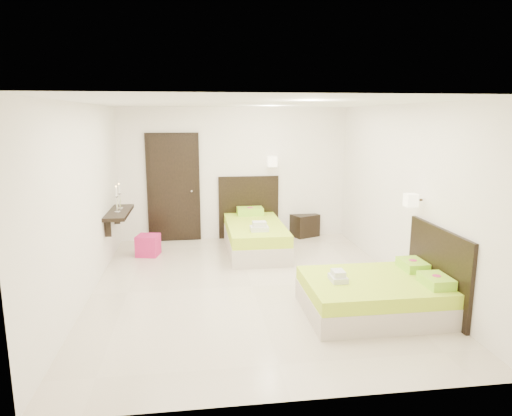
{
  "coord_description": "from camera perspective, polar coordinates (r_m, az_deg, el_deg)",
  "views": [
    {
      "loc": [
        -0.78,
        -6.22,
        2.43
      ],
      "look_at": [
        0.1,
        0.3,
        1.1
      ],
      "focal_mm": 32.0,
      "sensor_mm": 36.0,
      "label": 1
    }
  ],
  "objects": [
    {
      "name": "door",
      "position": [
        9.03,
        -10.27,
        2.45
      ],
      "size": [
        1.02,
        0.15,
        2.14
      ],
      "color": "black",
      "rests_on": "ground"
    },
    {
      "name": "ottoman",
      "position": [
        8.32,
        -13.33,
        -4.55
      ],
      "size": [
        0.44,
        0.44,
        0.37
      ],
      "primitive_type": "cube",
      "rotation": [
        0.0,
        0.0,
        -0.22
      ],
      "color": "#AD1752",
      "rests_on": "ground"
    },
    {
      "name": "bed_double",
      "position": [
        5.99,
        15.21,
        -10.24
      ],
      "size": [
        1.71,
        1.46,
        1.41
      ],
      "color": "#BFB3A3",
      "rests_on": "ground"
    },
    {
      "name": "bed_single",
      "position": [
        8.39,
        -0.18,
        -3.28
      ],
      "size": [
        1.21,
        2.01,
        1.66
      ],
      "color": "#BFB3A3",
      "rests_on": "ground"
    },
    {
      "name": "nightstand",
      "position": [
        9.46,
        5.96,
        -2.1
      ],
      "size": [
        0.65,
        0.62,
        0.45
      ],
      "primitive_type": "cube",
      "rotation": [
        0.0,
        0.0,
        0.4
      ],
      "color": "black",
      "rests_on": "ground"
    },
    {
      "name": "console_shelf",
      "position": [
        8.09,
        -16.81,
        -0.58
      ],
      "size": [
        0.35,
        1.2,
        0.78
      ],
      "color": "black",
      "rests_on": "ground"
    },
    {
      "name": "floor",
      "position": [
        6.72,
        -0.51,
        -9.77
      ],
      "size": [
        5.5,
        5.5,
        0.0
      ],
      "primitive_type": "plane",
      "color": "beige",
      "rests_on": "ground"
    }
  ]
}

